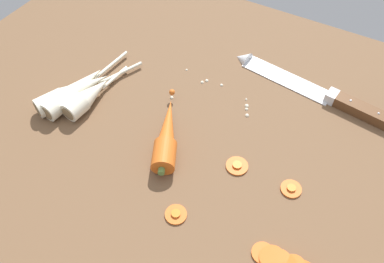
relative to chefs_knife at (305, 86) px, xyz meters
The scene contains 10 objects.
ground_plane 25.48cm from the chefs_knife, 124.09° to the right, with size 120.00×90.00×4.00cm, color brown.
chefs_knife is the anchor object (origin of this frame).
whole_carrot 31.80cm from the chefs_knife, 123.56° to the right, with size 10.78×18.27×4.20cm.
parsnip_front 47.76cm from the chefs_knife, 146.59° to the right, with size 11.39×22.90×4.00cm.
parsnip_mid_left 44.71cm from the chefs_knife, 144.68° to the right, with size 4.73×17.49×4.00cm.
parsnip_mid_right 47.52cm from the chefs_knife, 147.08° to the right, with size 5.16×23.51×4.00cm.
carrot_slice_stray_near 25.23cm from the chefs_knife, 98.82° to the right, with size 3.99×3.99×0.70cm.
carrot_slice_stray_mid 39.31cm from the chefs_knife, 102.41° to the right, with size 3.62×3.62×0.70cm.
carrot_slice_stray_far 25.37cm from the chefs_knife, 75.97° to the right, with size 3.61×3.61×0.70cm.
mince_crumbs 17.79cm from the chefs_knife, 142.42° to the right, with size 17.78×9.44×0.82cm.
Camera 1 is at (21.83, -40.36, 56.62)cm, focal length 35.44 mm.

